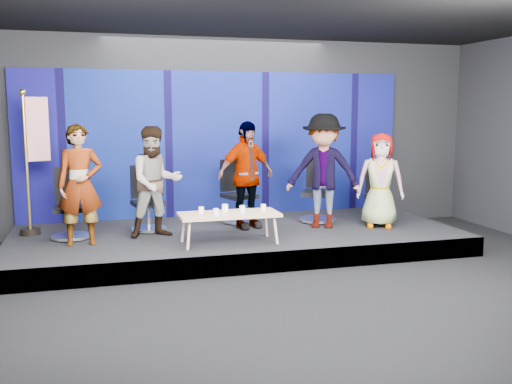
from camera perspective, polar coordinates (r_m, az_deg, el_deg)
ground at (r=6.94m, az=3.07°, el=-10.44°), size 10.00×10.00×0.00m
room_walls at (r=6.58m, az=3.24°, el=10.04°), size 10.02×8.02×3.51m
riser at (r=9.21m, az=-1.90°, el=-4.75°), size 7.00×3.00×0.30m
backdrop at (r=10.41m, az=-3.83°, el=4.80°), size 7.00×0.08×2.60m
chair_a at (r=9.01m, az=-18.06°, el=-2.22°), size 0.62×0.62×1.06m
panelist_a at (r=8.46m, az=-17.19°, el=0.67°), size 0.64×0.44×1.72m
chair_b at (r=9.28m, az=-10.81°, el=-1.71°), size 0.67×0.67×1.04m
panelist_b at (r=8.73m, az=-10.00°, el=1.00°), size 0.91×0.76×1.68m
chair_c at (r=9.78m, az=-1.85°, el=-0.99°), size 0.76×0.76×1.07m
panelist_c at (r=9.23m, az=-1.02°, el=1.70°), size 1.10×0.72×1.74m
chair_d at (r=9.91m, az=6.23°, el=-0.77°), size 0.88×0.88×1.15m
panelist_d at (r=9.34m, az=6.75°, el=2.09°), size 1.39×1.18×1.86m
chair_e at (r=10.11m, az=11.98°, el=-1.08°), size 0.71×0.71×0.96m
panelist_e at (r=9.55m, az=12.33°, el=1.16°), size 0.89×0.76×1.55m
coffee_table at (r=8.24m, az=-2.70°, el=-2.35°), size 1.44×0.62×0.44m
mug_a at (r=8.24m, az=-5.50°, el=-1.80°), size 0.08×0.08×0.09m
mug_b at (r=8.10m, az=-4.01°, el=-1.97°), size 0.08×0.08×0.09m
mug_c at (r=8.35m, az=-3.12°, el=-1.59°), size 0.09×0.09×0.11m
mug_d at (r=8.26m, az=-1.37°, el=-1.72°), size 0.08×0.08×0.10m
mug_e at (r=8.42m, az=0.74°, el=-1.55°), size 0.08×0.08×0.09m
flag_stand at (r=9.40m, az=-21.33°, el=3.16°), size 0.49×0.33×2.23m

